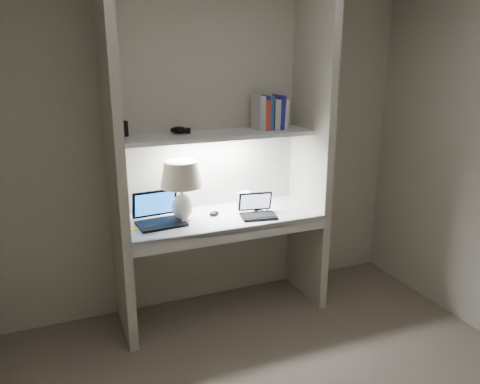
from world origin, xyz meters
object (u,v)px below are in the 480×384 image
laptop_main (159,216)px  book_row (270,113)px  speaker (244,200)px  laptop_netbook (257,211)px  table_lamp (181,181)px

laptop_main → book_row: size_ratio=1.37×
laptop_main → speaker: (0.67, 0.06, 0.02)m
laptop_main → book_row: bearing=1.0°
laptop_main → laptop_netbook: 0.71m
table_lamp → book_row: bearing=9.5°
table_lamp → laptop_netbook: 0.60m
laptop_netbook → speaker: bearing=108.5°
laptop_main → book_row: (0.89, 0.09, 0.66)m
speaker → laptop_main: bearing=170.7°
table_lamp → laptop_main: (-0.16, 0.03, -0.24)m
laptop_main → laptop_netbook: size_ratio=1.22×
speaker → laptop_netbook: bearing=-95.9°
laptop_netbook → speaker: (-0.03, 0.19, 0.03)m
speaker → book_row: book_row is taller
table_lamp → laptop_main: size_ratio=1.26×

